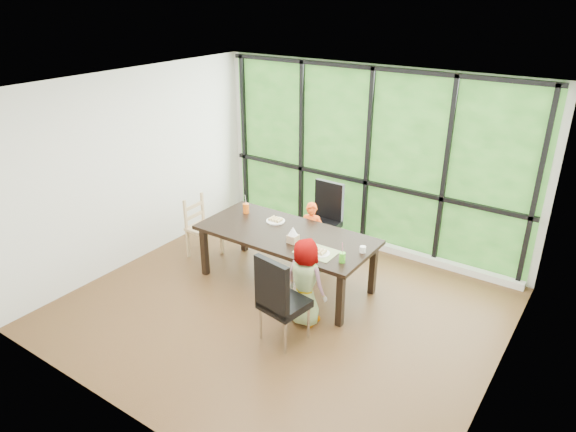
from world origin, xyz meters
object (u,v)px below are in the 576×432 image
at_px(chair_interior_leather, 285,298).
at_px(tissue_box, 293,239).
at_px(plate_near, 320,253).
at_px(white_mug, 363,249).
at_px(dining_table, 286,258).
at_px(plate_far, 276,221).
at_px(chair_window_leather, 322,220).
at_px(green_cup, 342,257).
at_px(chair_end_beech, 204,228).
at_px(child_toddler, 312,234).
at_px(orange_cup, 246,208).
at_px(child_older, 306,282).

xyz_separation_m(chair_interior_leather, tissue_box, (-0.44, 0.82, 0.26)).
xyz_separation_m(plate_near, white_mug, (0.40, 0.32, 0.03)).
height_order(dining_table, plate_far, plate_far).
relative_size(chair_window_leather, green_cup, 9.07).
bearing_deg(green_cup, dining_table, 164.41).
bearing_deg(chair_end_beech, child_toddler, -66.08).
distance_m(child_toddler, tissue_box, 0.91).
distance_m(plate_far, orange_cup, 0.52).
relative_size(dining_table, tissue_box, 19.33).
xyz_separation_m(chair_end_beech, green_cup, (2.41, -0.25, 0.36)).
bearing_deg(plate_far, white_mug, -5.46).
relative_size(plate_near, white_mug, 3.07).
distance_m(child_older, orange_cup, 1.74).
bearing_deg(chair_window_leather, white_mug, -38.59).
relative_size(child_toddler, white_mug, 12.35).
relative_size(orange_cup, white_mug, 1.79).
distance_m(plate_far, tissue_box, 0.67).
xyz_separation_m(chair_interior_leather, green_cup, (0.30, 0.73, 0.27)).
xyz_separation_m(chair_end_beech, white_mug, (2.50, 0.10, 0.34)).
xyz_separation_m(child_toddler, white_mug, (1.06, -0.56, 0.32)).
distance_m(dining_table, plate_far, 0.54).
distance_m(chair_interior_leather, tissue_box, 0.97).
bearing_deg(dining_table, chair_window_leather, 93.04).
bearing_deg(orange_cup, child_toddler, 26.82).
bearing_deg(dining_table, plate_near, -20.23).
relative_size(dining_table, white_mug, 30.33).
height_order(orange_cup, white_mug, orange_cup).
xyz_separation_m(dining_table, plate_near, (0.66, -0.24, 0.38)).
height_order(child_older, orange_cup, child_older).
distance_m(chair_interior_leather, orange_cup, 1.95).
relative_size(chair_window_leather, plate_near, 4.61).
xyz_separation_m(dining_table, chair_window_leather, (-0.05, 1.00, 0.17)).
height_order(dining_table, child_toddler, child_toddler).
xyz_separation_m(chair_interior_leather, plate_far, (-0.99, 1.21, 0.22)).
relative_size(dining_table, orange_cup, 16.99).
relative_size(plate_far, orange_cup, 1.88).
bearing_deg(plate_near, white_mug, 38.96).
height_order(dining_table, tissue_box, tissue_box).
height_order(orange_cup, tissue_box, orange_cup).
bearing_deg(green_cup, chair_window_leather, 128.94).
height_order(plate_near, orange_cup, orange_cup).
relative_size(white_mug, tissue_box, 0.64).
bearing_deg(chair_end_beech, white_mug, -88.35).
distance_m(plate_far, green_cup, 1.38).
relative_size(dining_table, plate_near, 9.89).
distance_m(plate_near, orange_cup, 1.56).
relative_size(dining_table, chair_window_leather, 2.15).
height_order(child_older, green_cup, child_older).
distance_m(chair_window_leather, orange_cup, 1.14).
bearing_deg(child_older, chair_window_leather, -60.46).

